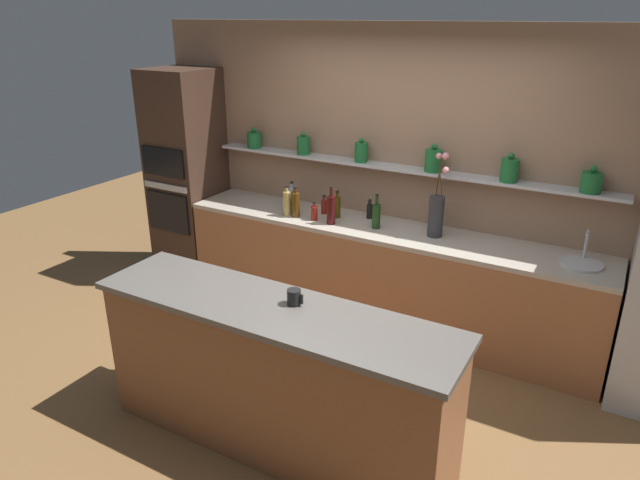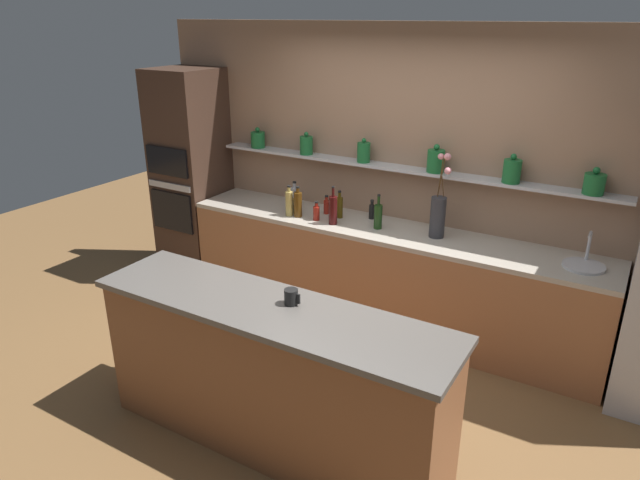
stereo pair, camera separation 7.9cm
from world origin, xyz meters
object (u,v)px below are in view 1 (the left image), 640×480
at_px(oven_tower, 187,176).
at_px(bottle_oil_6, 294,205).
at_px(flower_vase, 437,212).
at_px(bottle_spirit_5, 296,204).
at_px(bottle_wine_3, 376,216).
at_px(bottle_spirit_4, 292,198).
at_px(bottle_sauce_2, 370,211).
at_px(bottle_oil_8, 337,207).
at_px(bottle_spirit_0, 287,203).
at_px(coffee_mug, 294,297).
at_px(bottle_sauce_1, 314,213).
at_px(bottle_sauce_7, 324,206).
at_px(bottle_wine_9, 331,210).
at_px(sink_fixture, 582,262).

xyz_separation_m(oven_tower, bottle_oil_6, (1.34, -0.06, -0.08)).
relative_size(flower_vase, bottle_spirit_5, 2.47).
distance_m(bottle_wine_3, bottle_spirit_4, 0.90).
xyz_separation_m(bottle_sauce_2, bottle_oil_8, (-0.27, -0.13, 0.03)).
bearing_deg(bottle_spirit_0, bottle_wine_3, 7.20).
bearing_deg(coffee_mug, bottle_sauce_1, 116.27).
bearing_deg(oven_tower, bottle_sauce_7, 2.95).
xyz_separation_m(bottle_spirit_4, bottle_oil_8, (0.48, 0.01, -0.01)).
distance_m(bottle_sauce_7, bottle_wine_9, 0.29).
xyz_separation_m(oven_tower, bottle_wine_9, (1.78, -0.13, -0.03)).
distance_m(sink_fixture, bottle_spirit_5, 2.42).
xyz_separation_m(sink_fixture, bottle_sauce_2, (-1.81, 0.16, 0.05)).
bearing_deg(bottle_spirit_0, bottle_sauce_1, 3.67).
xyz_separation_m(bottle_wine_3, bottle_sauce_7, (-0.58, 0.11, -0.04)).
xyz_separation_m(bottle_spirit_0, bottle_wine_3, (0.85, 0.11, -0.01)).
xyz_separation_m(oven_tower, bottle_spirit_4, (1.27, 0.03, -0.05)).
bearing_deg(bottle_sauce_7, bottle_spirit_4, -171.58).
bearing_deg(flower_vase, bottle_sauce_1, -171.53).
xyz_separation_m(sink_fixture, bottle_spirit_4, (-2.55, 0.02, 0.09)).
height_order(bottle_oil_8, coffee_mug, bottle_oil_8).
bearing_deg(bottle_sauce_1, flower_vase, 8.47).
xyz_separation_m(bottle_sauce_2, bottle_spirit_5, (-0.60, -0.30, 0.05)).
relative_size(sink_fixture, bottle_oil_8, 1.19).
relative_size(sink_fixture, bottle_sauce_7, 1.71).
distance_m(bottle_sauce_1, bottle_sauce_2, 0.50).
xyz_separation_m(bottle_wine_3, bottle_spirit_5, (-0.76, -0.09, 0.01)).
bearing_deg(oven_tower, bottle_wine_3, -0.80).
height_order(bottle_oil_6, coffee_mug, bottle_oil_6).
relative_size(bottle_wine_3, bottle_sauce_7, 1.73).
bearing_deg(bottle_oil_8, oven_tower, -178.48).
height_order(sink_fixture, bottle_spirit_5, bottle_spirit_5).
bearing_deg(bottle_sauce_2, coffee_mug, -78.62).
bearing_deg(bottle_spirit_0, bottle_oil_6, 72.35).
distance_m(oven_tower, flower_vase, 2.67).
distance_m(sink_fixture, bottle_sauce_2, 1.82).
bearing_deg(bottle_oil_6, bottle_spirit_0, -107.65).
bearing_deg(bottle_sauce_7, sink_fixture, -1.79).
relative_size(bottle_sauce_7, bottle_wine_9, 0.51).
height_order(flower_vase, bottle_sauce_2, flower_vase).
bearing_deg(flower_vase, bottle_oil_8, 179.66).
relative_size(bottle_sauce_2, bottle_oil_6, 0.84).
bearing_deg(bottle_oil_6, bottle_oil_8, 14.83).
bearing_deg(bottle_sauce_2, bottle_spirit_4, -169.56).
bearing_deg(sink_fixture, bottle_sauce_7, 178.21).
distance_m(oven_tower, bottle_spirit_4, 1.27).
bearing_deg(bottle_spirit_4, oven_tower, -178.44).
height_order(bottle_spirit_4, bottle_sauce_7, bottle_spirit_4).
xyz_separation_m(sink_fixture, bottle_spirit_0, (-2.50, -0.15, 0.10)).
relative_size(oven_tower, flower_vase, 3.06).
xyz_separation_m(oven_tower, flower_vase, (2.67, 0.04, 0.05)).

